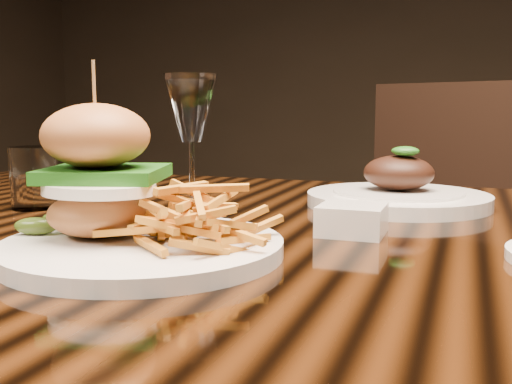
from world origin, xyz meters
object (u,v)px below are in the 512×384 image
(wine_glass, at_px, (191,114))
(far_dish, at_px, (398,194))
(burger_plate, at_px, (135,207))
(chair_far, at_px, (434,248))
(dining_table, at_px, (335,300))

(wine_glass, distance_m, far_dish, 0.31)
(burger_plate, bearing_deg, wine_glass, 96.01)
(burger_plate, xyz_separation_m, chair_far, (0.21, 1.05, -0.26))
(wine_glass, xyz_separation_m, chair_far, (0.25, 0.86, -0.34))
(burger_plate, distance_m, wine_glass, 0.21)
(burger_plate, relative_size, chair_far, 0.27)
(wine_glass, height_order, chair_far, chair_far)
(far_dish, bearing_deg, dining_table, -101.54)
(dining_table, height_order, wine_glass, wine_glass)
(dining_table, distance_m, chair_far, 0.90)
(dining_table, height_order, chair_far, chair_far)
(wine_glass, bearing_deg, chair_far, 74.05)
(dining_table, bearing_deg, far_dish, 78.46)
(wine_glass, bearing_deg, burger_plate, -80.28)
(chair_far, bearing_deg, dining_table, -72.39)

